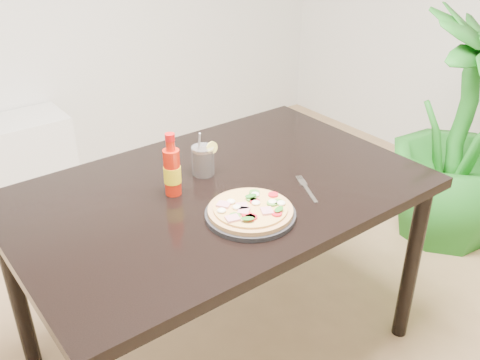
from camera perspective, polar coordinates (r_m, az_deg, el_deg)
dining_table at (r=1.88m, az=-2.23°, el=-2.98°), size 1.40×0.90×0.75m
plate at (r=1.67m, az=1.11°, el=-3.72°), size 0.28×0.28×0.02m
pizza at (r=1.66m, az=1.14°, el=-3.14°), size 0.27×0.27×0.03m
hot_sauce_bottle at (r=1.77m, az=-7.25°, el=1.00°), size 0.06×0.06×0.22m
cola_cup at (r=1.90m, az=-3.95°, el=2.03°), size 0.09×0.08×0.17m
fork at (r=1.83m, az=7.08°, el=-0.86°), size 0.09×0.18×0.00m
houseplant at (r=2.87m, az=22.56°, el=4.69°), size 0.86×0.86×1.18m
plant_pot at (r=3.08m, az=20.92°, el=-3.43°), size 0.28×0.28×0.22m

